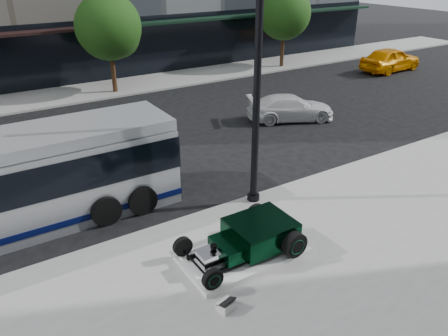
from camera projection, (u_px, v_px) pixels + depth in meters
ground at (209, 179)px, 16.41m from camera, size 120.00×120.00×0.00m
sidewalk_far at (95, 91)px, 27.04m from camera, size 70.00×4.00×0.12m
street_trees at (111, 29)px, 25.27m from camera, size 29.80×3.80×5.70m
display_plinth at (243, 254)px, 11.94m from camera, size 3.40×1.80×0.15m
hot_rod at (254, 235)px, 11.88m from camera, size 3.22×2.00×0.81m
info_plaque at (226, 305)px, 10.12m from camera, size 0.46×0.39×0.31m
lamppost at (257, 99)px, 13.27m from camera, size 0.42×0.42×7.60m
white_sedan at (291, 108)px, 22.14m from camera, size 4.74×3.42×1.28m
yellow_taxi at (391, 59)px, 31.65m from camera, size 5.14×2.29×1.72m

